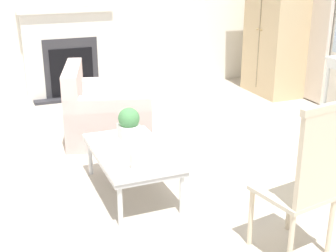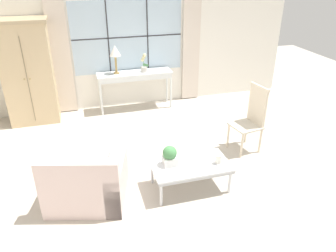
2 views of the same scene
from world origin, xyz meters
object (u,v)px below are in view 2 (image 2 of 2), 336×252
Objects in this scene: coffee_table at (190,167)px; armchair_upholstered at (87,182)px; console_table at (135,76)px; table_lamp at (115,52)px; potted_plant_small at (170,156)px; armoire at (28,73)px; pillar_candle at (219,159)px; side_chair_wooden at (252,116)px; potted_orchid at (144,65)px.

armchair_upholstered is at bearing 174.34° from coffee_table.
armchair_upholstered is (-1.21, -2.87, -0.44)m from console_table.
table_lamp is 2.04× the size of potted_plant_small.
armoire is at bearing -177.12° from table_lamp.
armoire is 4.05m from pillar_candle.
coffee_table is 0.40m from pillar_candle.
table_lamp is 3.22m from coffee_table.
pillar_candle is (-0.96, -0.86, -0.16)m from side_chair_wooden.
potted_plant_small is (-0.08, -2.94, -0.18)m from console_table.
table_lamp reaches higher than side_chair_wooden.
potted_orchid is 2.97m from potted_plant_small.
potted_plant_small is 1.94× the size of pillar_candle.
armchair_upholstered reaches higher than console_table.
armchair_upholstered is 1.16m from potted_plant_small.
potted_orchid is 0.34× the size of side_chair_wooden.
armoire reaches higher than coffee_table.
side_chair_wooden is at bearing -31.26° from armoire.
console_table is at bearing -3.79° from table_lamp.
console_table reaches higher than pillar_candle.
armoire reaches higher than side_chair_wooden.
pillar_candle is (2.63, -3.04, -0.54)m from armoire.
potted_plant_small is at bearing -3.51° from armchair_upholstered.
armoire is 6.96× the size of potted_plant_small.
potted_orchid is (0.58, -0.03, -0.30)m from table_lamp.
potted_orchid is at bearing 96.86° from pillar_candle.
potted_plant_small is 0.68m from pillar_candle.
potted_plant_small is at bearing -91.60° from console_table.
pillar_candle is (0.57, -3.10, -0.26)m from console_table.
side_chair_wooden reaches higher than pillar_candle.
console_table is at bearing 1.67° from armoire.
console_table is 1.46× the size of coffee_table.
console_table is 4.08× the size of potted_orchid.
coffee_table is (-1.34, -0.77, -0.26)m from side_chair_wooden.
side_chair_wooden is at bearing -55.57° from console_table.
pillar_candle is (0.95, -3.12, -0.80)m from table_lamp.
side_chair_wooden is at bearing -49.87° from table_lamp.
armchair_upholstered is 1.10× the size of coffee_table.
armchair_upholstered is at bearing -112.79° from console_table.
armchair_upholstered is at bearing 176.49° from potted_plant_small.
coffee_table is at bearing -150.07° from side_chair_wooden.
armchair_upholstered is at bearing -73.19° from armoire.
potted_orchid is 1.34× the size of potted_plant_small.
console_table is 3.16m from pillar_candle.
coffee_table is at bearing -90.08° from potted_orchid.
armchair_upholstered reaches higher than potted_plant_small.
armoire reaches higher than potted_plant_small.
side_chair_wooden is at bearing 41.70° from pillar_candle.
console_table is 10.66× the size of pillar_candle.
table_lamp is at bearing 100.66° from coffee_table.
coffee_table is at bearing -79.34° from table_lamp.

